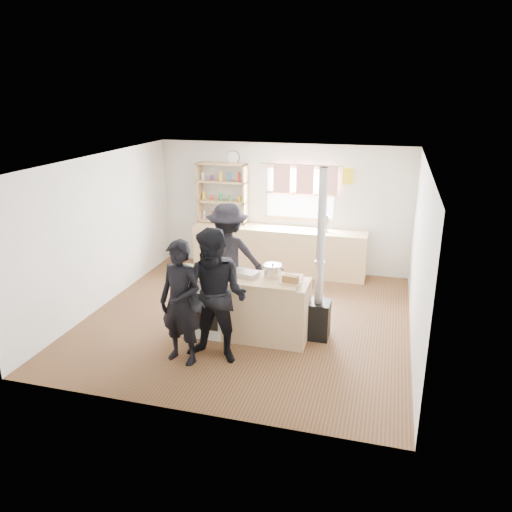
# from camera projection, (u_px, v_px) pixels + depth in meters

# --- Properties ---
(ground) EXTENTS (5.00, 5.00, 0.01)m
(ground) POSITION_uv_depth(u_px,v_px,m) (247.00, 319.00, 7.96)
(ground) COLOR brown
(ground) RESTS_ON ground
(back_counter) EXTENTS (3.40, 0.55, 0.90)m
(back_counter) POSITION_uv_depth(u_px,v_px,m) (279.00, 250.00, 9.84)
(back_counter) COLOR #D9B783
(back_counter) RESTS_ON ground
(shelving_unit) EXTENTS (1.00, 0.28, 1.20)m
(shelving_unit) POSITION_uv_depth(u_px,v_px,m) (222.00, 193.00, 9.91)
(shelving_unit) COLOR tan
(shelving_unit) RESTS_ON back_counter
(thermos) EXTENTS (0.10, 0.10, 0.30)m
(thermos) POSITION_uv_depth(u_px,v_px,m) (326.00, 224.00, 9.42)
(thermos) COLOR silver
(thermos) RESTS_ON back_counter
(cooking_island) EXTENTS (1.97, 0.64, 0.93)m
(cooking_island) POSITION_uv_depth(u_px,v_px,m) (246.00, 306.00, 7.27)
(cooking_island) COLOR white
(cooking_island) RESTS_ON ground
(skillet_greens) EXTENTS (0.34, 0.34, 0.05)m
(skillet_greens) POSITION_uv_depth(u_px,v_px,m) (193.00, 272.00, 7.21)
(skillet_greens) COLOR black
(skillet_greens) RESTS_ON cooking_island
(roast_tray) EXTENTS (0.42, 0.32, 0.07)m
(roast_tray) POSITION_uv_depth(u_px,v_px,m) (245.00, 273.00, 7.14)
(roast_tray) COLOR silver
(roast_tray) RESTS_ON cooking_island
(stockpot_stove) EXTENTS (0.25, 0.25, 0.20)m
(stockpot_stove) POSITION_uv_depth(u_px,v_px,m) (224.00, 265.00, 7.34)
(stockpot_stove) COLOR silver
(stockpot_stove) RESTS_ON cooking_island
(stockpot_counter) EXTENTS (0.26, 0.26, 0.20)m
(stockpot_counter) POSITION_uv_depth(u_px,v_px,m) (273.00, 270.00, 7.11)
(stockpot_counter) COLOR silver
(stockpot_counter) RESTS_ON cooking_island
(bread_board) EXTENTS (0.31, 0.25, 0.12)m
(bread_board) POSITION_uv_depth(u_px,v_px,m) (291.00, 280.00, 6.86)
(bread_board) COLOR tan
(bread_board) RESTS_ON cooking_island
(flue_heater) EXTENTS (0.35, 0.35, 2.50)m
(flue_heater) POSITION_uv_depth(u_px,v_px,m) (318.00, 297.00, 7.16)
(flue_heater) COLOR black
(flue_heater) RESTS_ON ground
(person_near_left) EXTENTS (0.68, 0.52, 1.68)m
(person_near_left) POSITION_uv_depth(u_px,v_px,m) (181.00, 303.00, 6.48)
(person_near_left) COLOR black
(person_near_left) RESTS_ON ground
(person_near_right) EXTENTS (0.94, 0.77, 1.82)m
(person_near_right) POSITION_uv_depth(u_px,v_px,m) (216.00, 297.00, 6.48)
(person_near_right) COLOR black
(person_near_right) RESTS_ON ground
(person_far) EXTENTS (1.29, 0.97, 1.77)m
(person_far) POSITION_uv_depth(u_px,v_px,m) (228.00, 257.00, 8.09)
(person_far) COLOR black
(person_far) RESTS_ON ground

